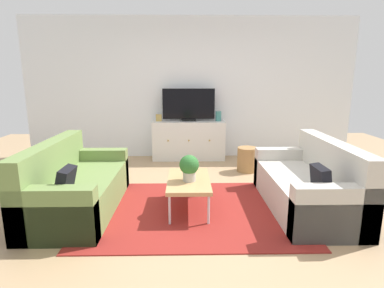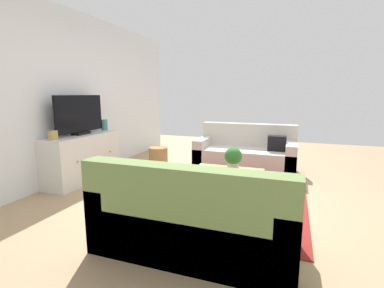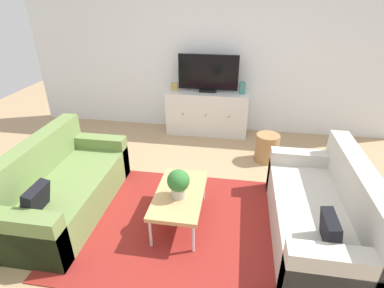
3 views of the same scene
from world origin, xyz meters
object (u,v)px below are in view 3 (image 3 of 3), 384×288
Objects in this scene: potted_plant at (178,183)px; couch_left_side at (59,189)px; coffee_table at (180,195)px; mantel_clock at (174,87)px; wicker_basket at (267,148)px; tv_console at (207,113)px; flat_screen_tv at (208,73)px; glass_vase at (242,88)px; couch_right_side at (326,216)px.

couch_left_side is at bearing 177.59° from potted_plant.
couch_left_side is 1.39m from coffee_table.
wicker_basket is at bearing -28.38° from mantel_clock.
tv_console is at bearing 139.55° from wicker_basket.
flat_screen_tv is at bearing 90.00° from tv_console.
coffee_table is at bearing 94.12° from potted_plant.
potted_plant reaches higher than wicker_basket.
glass_vase reaches higher than coffee_table.
glass_vase is (-0.89, 2.37, 0.56)m from couch_right_side.
wicker_basket is (0.99, -0.86, -0.85)m from flat_screen_tv.
glass_vase is at bearing -2.01° from flat_screen_tv.
couch_right_side is 1.51m from potted_plant.
flat_screen_tv reaches higher than coffee_table.
coffee_table is at bearing -104.05° from glass_vase.
tv_console is (1.41, 2.37, 0.09)m from couch_left_side.
couch_left_side reaches higher than coffee_table.
tv_console is (0.02, 2.36, 0.02)m from coffee_table.
flat_screen_tv reaches higher than wicker_basket.
glass_vase reaches higher than mantel_clock.
couch_right_side reaches higher than potted_plant.
mantel_clock reaches higher than tv_console.
couch_left_side is 2.88m from flat_screen_tv.
tv_console is at bearing 59.36° from couch_left_side.
mantel_clock reaches higher than couch_left_side.
coffee_table is at bearing -90.50° from flat_screen_tv.
potted_plant is 2.50m from flat_screen_tv.
potted_plant is 0.31× the size of flat_screen_tv.
couch_left_side reaches higher than potted_plant.
glass_vase is at bearing 110.61° from couch_right_side.
tv_console is 0.74m from glass_vase.
tv_console is 7.31× the size of glass_vase.
glass_vase is (0.59, 2.43, 0.28)m from potted_plant.
couch_right_side is 5.56× the size of potted_plant.
couch_right_side reaches higher than coffee_table.
tv_console is at bearing -90.00° from flat_screen_tv.
couch_left_side and couch_right_side have the same top height.
potted_plant is at bearing -77.15° from mantel_clock.
couch_left_side is 3.14m from glass_vase.
flat_screen_tv is (-1.46, 2.39, 0.77)m from couch_right_side.
flat_screen_tv is 7.63× the size of mantel_clock.
couch_left_side is at bearing -147.38° from wicker_basket.
mantel_clock is at bearing 70.61° from couch_left_side.
couch_right_side is 13.30× the size of mantel_clock.
coffee_table is 1.83m from wicker_basket.
mantel_clock reaches higher than wicker_basket.
couch_right_side is at bearing 0.00° from couch_left_side.
flat_screen_tv is 2.40× the size of wicker_basket.
potted_plant is (1.39, -0.06, 0.28)m from couch_left_side.
flat_screen_tv reaches higher than couch_left_side.
wicker_basket is at bearing -40.45° from tv_console.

